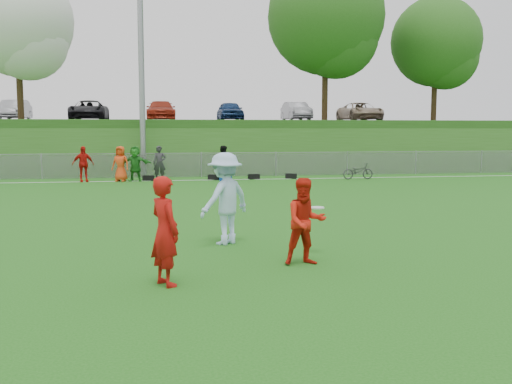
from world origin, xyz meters
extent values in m
plane|color=#1B5712|center=(0.00, 0.00, 0.00)|extent=(120.00, 120.00, 0.00)
cube|color=white|center=(0.00, 18.00, 0.01)|extent=(60.00, 0.10, 0.01)
cube|color=gray|center=(0.00, 20.00, 0.60)|extent=(58.00, 0.02, 1.20)
cube|color=gray|center=(0.00, 20.00, 1.25)|extent=(58.00, 0.04, 0.04)
cylinder|color=gray|center=(-3.00, 20.80, 6.00)|extent=(0.30, 0.30, 12.00)
cube|color=#255116|center=(0.00, 31.00, 1.50)|extent=(120.00, 18.00, 3.00)
cube|color=black|center=(0.00, 33.00, 3.05)|extent=(120.00, 12.00, 0.10)
cylinder|color=black|center=(-10.00, 25.00, 6.75)|extent=(0.36, 0.36, 7.50)
sphere|color=silver|center=(-10.00, 25.00, 8.62)|extent=(6.30, 6.30, 6.30)
sphere|color=silver|center=(-9.40, 24.70, 7.50)|extent=(4.50, 4.50, 4.50)
cylinder|color=black|center=(8.00, 24.50, 7.25)|extent=(0.36, 0.36, 8.50)
sphere|color=#215115|center=(8.00, 24.50, 9.38)|extent=(7.14, 7.14, 7.14)
sphere|color=#215115|center=(8.60, 24.20, 8.10)|extent=(5.10, 5.10, 5.10)
cylinder|color=black|center=(16.00, 26.00, 6.50)|extent=(0.36, 0.36, 7.00)
sphere|color=#215115|center=(16.00, 26.00, 8.25)|extent=(5.88, 5.88, 5.88)
sphere|color=#215115|center=(16.60, 25.70, 7.20)|extent=(4.20, 4.20, 4.20)
imported|color=#9C9CA1|center=(-12.00, 32.00, 3.82)|extent=(1.52, 4.37, 1.44)
imported|color=black|center=(-7.00, 32.00, 3.82)|extent=(2.39, 5.18, 1.44)
imported|color=maroon|center=(-2.00, 32.00, 3.82)|extent=(2.02, 4.96, 1.44)
imported|color=navy|center=(3.00, 32.00, 3.82)|extent=(1.70, 4.23, 1.44)
imported|color=gray|center=(8.00, 32.00, 3.82)|extent=(1.52, 4.37, 1.44)
imported|color=gray|center=(13.00, 32.00, 3.82)|extent=(2.39, 5.18, 1.44)
imported|color=red|center=(-5.73, 18.00, 0.85)|extent=(1.07, 0.67, 1.69)
imported|color=#E34315|center=(-4.00, 18.00, 0.85)|extent=(0.96, 0.77, 1.69)
imported|color=#217B20|center=(-3.32, 18.00, 0.85)|extent=(1.62, 0.70, 1.69)
imported|color=#2A2A2C|center=(-2.16, 18.00, 0.85)|extent=(0.63, 0.42, 1.69)
imported|color=black|center=(0.93, 18.00, 0.85)|extent=(1.03, 0.96, 1.69)
cube|color=black|center=(-2.71, 18.10, 0.13)|extent=(0.57, 0.32, 0.26)
cube|color=black|center=(0.48, 18.10, 0.13)|extent=(0.62, 0.51, 0.26)
cube|color=black|center=(2.49, 18.10, 0.13)|extent=(0.60, 0.41, 0.26)
cube|color=black|center=(4.40, 18.10, 0.13)|extent=(0.62, 0.49, 0.26)
imported|color=#B1100C|center=(-2.08, -0.96, 0.87)|extent=(0.68, 0.76, 1.75)
imported|color=red|center=(0.46, 0.02, 0.80)|extent=(0.80, 0.64, 1.60)
imported|color=#ADCEF0|center=(-0.77, 2.16, 0.99)|extent=(1.47, 1.35, 1.98)
cylinder|color=white|center=(0.92, 0.89, 0.93)|extent=(0.29, 0.29, 0.03)
cylinder|color=#0F3DA6|center=(1.00, 17.50, 0.47)|extent=(0.68, 0.68, 0.93)
imported|color=#28282A|center=(7.62, 17.20, 0.41)|extent=(1.55, 0.56, 0.81)
camera|label=1|loc=(-2.14, -9.95, 2.47)|focal=40.00mm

